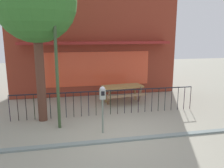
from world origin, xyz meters
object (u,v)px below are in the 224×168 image
Objects in this scene: picnic_table_left at (122,89)px; parking_meter_near at (102,97)px; street_lamp at (56,53)px; street_tree at (36,2)px.

picnic_table_left is 3.52m from parking_meter_near.
street_lamp is at bearing 152.69° from parking_meter_near.
street_lamp reaches higher than parking_meter_near.
parking_meter_near is at bearing -38.21° from street_tree.
street_lamp is at bearing -138.29° from picnic_table_left.
parking_meter_near is 0.40× the size of street_lamp.
street_tree is 1.89m from street_lamp.
street_tree is at bearing 141.79° from parking_meter_near.
picnic_table_left is 1.29× the size of parking_meter_near.
parking_meter_near is 3.81m from street_tree.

